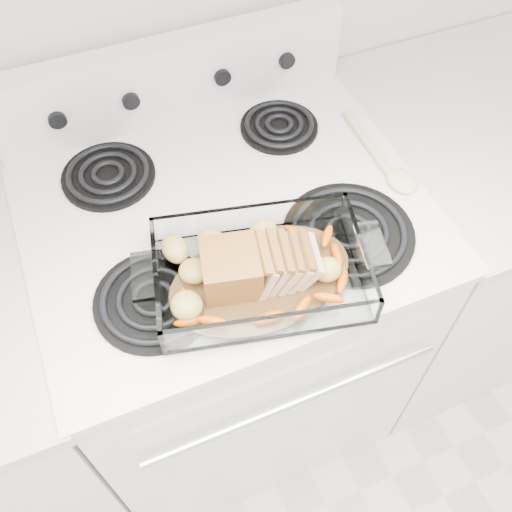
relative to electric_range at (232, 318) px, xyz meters
name	(u,v)px	position (x,y,z in m)	size (l,w,h in m)	color
electric_range	(232,318)	(0.00, 0.00, 0.00)	(0.78, 0.70, 1.12)	silver
counter_right	(446,244)	(0.66, 0.00, -0.02)	(0.58, 0.68, 0.93)	silver
baking_dish	(260,274)	(-0.01, -0.20, 0.48)	(0.36, 0.24, 0.07)	white
pork_roast	(250,269)	(-0.02, -0.20, 0.51)	(0.20, 0.10, 0.08)	brown
roast_vegetables	(251,258)	(-0.01, -0.16, 0.49)	(0.33, 0.18, 0.04)	#CD4802
wooden_spoon	(386,164)	(0.35, -0.03, 0.46)	(0.06, 0.26, 0.02)	beige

